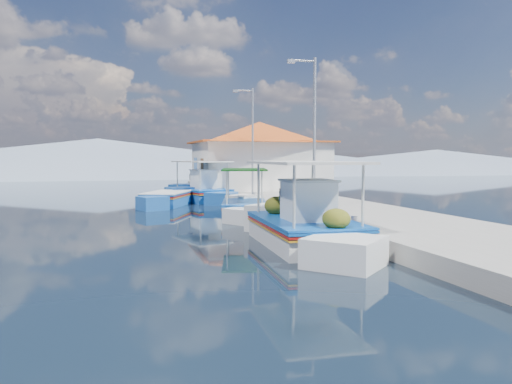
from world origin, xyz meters
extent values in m
plane|color=black|center=(0.00, 0.00, 0.00)|extent=(160.00, 160.00, 0.00)
cube|color=#999690|center=(5.90, 6.00, 0.25)|extent=(5.00, 44.00, 0.50)
cylinder|color=#A5A8AD|center=(3.80, -3.00, 0.65)|extent=(0.20, 0.20, 0.30)
cylinder|color=#A5A8AD|center=(3.80, 2.00, 0.65)|extent=(0.20, 0.20, 0.30)
cylinder|color=#A5A8AD|center=(3.80, 8.00, 0.65)|extent=(0.20, 0.20, 0.30)
cylinder|color=#A5A8AD|center=(3.80, 14.00, 0.65)|extent=(0.20, 0.20, 0.30)
cube|color=white|center=(2.17, -3.06, 0.23)|extent=(2.55, 4.67, 1.00)
cube|color=white|center=(2.00, -0.05, 0.36)|extent=(2.35, 2.35, 1.10)
cube|color=white|center=(2.33, -5.98, 0.23)|extent=(2.28, 2.28, 0.94)
cube|color=#0C4FA7|center=(2.17, -3.06, 0.69)|extent=(2.63, 4.81, 0.06)
cube|color=#9E110D|center=(2.17, -3.06, 0.61)|extent=(2.63, 4.81, 0.05)
cube|color=orange|center=(2.17, -3.06, 0.53)|extent=(2.63, 4.81, 0.04)
cube|color=#0C4FA7|center=(2.17, -3.06, 0.77)|extent=(2.65, 4.77, 0.05)
cube|color=brown|center=(2.17, -3.06, 0.73)|extent=(2.37, 4.57, 0.05)
cube|color=white|center=(2.18, -3.37, 1.31)|extent=(1.34, 1.43, 1.15)
cube|color=silver|center=(2.18, -3.37, 1.91)|extent=(1.46, 1.54, 0.06)
cylinder|color=beige|center=(1.14, -1.20, 1.57)|extent=(0.07, 0.07, 1.68)
cylinder|color=beige|center=(2.98, -1.10, 1.57)|extent=(0.07, 0.07, 1.68)
cylinder|color=beige|center=(1.35, -5.02, 1.57)|extent=(0.07, 0.07, 1.68)
cylinder|color=beige|center=(3.19, -4.92, 1.57)|extent=(0.07, 0.07, 1.68)
cube|color=silver|center=(2.17, -3.06, 2.41)|extent=(2.67, 4.68, 0.07)
ellipsoid|color=#4D4D14|center=(1.67, -1.62, 1.03)|extent=(0.80, 0.88, 0.60)
ellipsoid|color=#4D4D14|center=(2.37, -1.05, 0.99)|extent=(0.67, 0.74, 0.50)
ellipsoid|color=#4D4D14|center=(2.48, -4.93, 1.00)|extent=(0.71, 0.78, 0.53)
sphere|color=#FD6108|center=(3.18, -2.37, 1.52)|extent=(0.42, 0.42, 0.42)
cube|color=white|center=(2.28, 4.19, 0.20)|extent=(2.56, 3.65, 0.84)
cube|color=white|center=(1.72, 6.34, 0.30)|extent=(1.75, 1.75, 0.93)
cube|color=white|center=(2.82, 2.10, 0.20)|extent=(1.70, 1.70, 0.80)
cube|color=#0C4FA7|center=(2.28, 4.19, 0.59)|extent=(2.63, 3.76, 0.05)
cube|color=#9E110D|center=(2.28, 4.19, 0.52)|extent=(2.63, 3.76, 0.04)
cube|color=orange|center=(2.28, 4.19, 0.45)|extent=(2.63, 3.76, 0.04)
cube|color=#1B56A6|center=(2.28, 4.19, 0.65)|extent=(2.64, 3.73, 0.04)
cube|color=brown|center=(2.28, 4.19, 0.62)|extent=(2.40, 3.55, 0.04)
cylinder|color=beige|center=(1.24, 5.35, 1.33)|extent=(0.06, 0.06, 1.42)
cylinder|color=beige|center=(2.62, 5.71, 1.33)|extent=(0.06, 0.06, 1.42)
cylinder|color=beige|center=(1.94, 2.66, 1.33)|extent=(0.06, 0.06, 1.42)
cylinder|color=beige|center=(3.32, 3.02, 1.33)|extent=(0.06, 0.06, 1.42)
cube|color=#0C3C0F|center=(2.28, 4.19, 2.05)|extent=(2.64, 3.67, 0.06)
cube|color=#1B56A6|center=(-0.40, 10.08, 0.22)|extent=(3.03, 3.81, 0.94)
cube|color=#1B56A6|center=(-1.34, 12.14, 0.34)|extent=(1.65, 1.65, 1.04)
cube|color=#1B56A6|center=(0.51, 8.10, 0.22)|extent=(1.60, 1.60, 0.89)
cube|color=#0C4FA7|center=(-0.40, 10.08, 0.65)|extent=(3.12, 3.93, 0.06)
cube|color=#9E110D|center=(-0.40, 10.08, 0.57)|extent=(3.12, 3.93, 0.05)
cube|color=orange|center=(-0.40, 10.08, 0.51)|extent=(3.12, 3.93, 0.04)
cube|color=white|center=(-0.40, 10.08, 0.72)|extent=(3.12, 3.91, 0.05)
cube|color=brown|center=(-0.40, 10.08, 0.69)|extent=(2.87, 3.69, 0.05)
cube|color=#1B56A6|center=(1.88, 12.44, 0.22)|extent=(3.04, 4.45, 0.96)
cube|color=#1B56A6|center=(2.54, 15.06, 0.34)|extent=(2.09, 2.09, 1.06)
cube|color=#1B56A6|center=(1.25, 9.89, 0.22)|extent=(2.03, 2.03, 0.91)
cube|color=#0C4FA7|center=(1.88, 12.44, 0.67)|extent=(3.13, 4.59, 0.06)
cube|color=#9E110D|center=(1.88, 12.44, 0.58)|extent=(3.13, 4.59, 0.05)
cube|color=orange|center=(1.88, 12.44, 0.51)|extent=(3.13, 4.59, 0.04)
cube|color=#0C4FA7|center=(1.88, 12.44, 0.74)|extent=(3.14, 4.55, 0.05)
cube|color=brown|center=(1.88, 12.44, 0.71)|extent=(2.85, 4.33, 0.05)
cube|color=white|center=(1.81, 12.14, 1.26)|extent=(1.45, 1.55, 1.11)
cube|color=silver|center=(1.81, 12.14, 1.83)|extent=(1.57, 1.68, 0.06)
cylinder|color=beige|center=(1.47, 14.30, 1.51)|extent=(0.07, 0.07, 1.61)
cylinder|color=beige|center=(3.11, 13.89, 1.51)|extent=(0.07, 0.07, 1.61)
cylinder|color=beige|center=(0.65, 10.99, 1.51)|extent=(0.07, 0.07, 1.61)
cylinder|color=beige|center=(2.29, 10.58, 1.51)|extent=(0.07, 0.07, 1.61)
cube|color=silver|center=(1.88, 12.44, 2.32)|extent=(3.14, 4.48, 0.07)
cube|color=silver|center=(6.20, 15.00, 2.00)|extent=(8.00, 6.00, 3.00)
cube|color=#C8521B|center=(6.20, 15.00, 3.55)|extent=(8.64, 6.48, 0.10)
pyramid|color=#C8521B|center=(6.20, 15.00, 4.20)|extent=(10.49, 10.49, 1.40)
cube|color=brown|center=(2.22, 14.00, 1.50)|extent=(0.06, 1.00, 2.00)
cube|color=#0C4FA7|center=(2.22, 16.50, 2.10)|extent=(0.06, 1.20, 0.90)
cylinder|color=#A5A8AD|center=(4.60, 2.00, 3.50)|extent=(0.12, 0.12, 6.00)
cylinder|color=#A5A8AD|center=(4.10, 2.00, 6.35)|extent=(1.00, 0.08, 0.08)
cube|color=#A5A8AD|center=(3.60, 2.00, 6.30)|extent=(0.30, 0.14, 0.14)
cylinder|color=#A5A8AD|center=(4.60, 11.00, 3.50)|extent=(0.12, 0.12, 6.00)
cylinder|color=#A5A8AD|center=(4.10, 11.00, 6.35)|extent=(1.00, 0.08, 0.08)
cube|color=#A5A8AD|center=(3.60, 11.00, 6.30)|extent=(0.30, 0.14, 0.14)
cone|color=gray|center=(-5.00, 56.00, 2.45)|extent=(96.00, 96.00, 5.50)
cone|color=gray|center=(25.00, 56.00, 1.60)|extent=(76.80, 76.80, 3.80)
cone|color=gray|center=(50.00, 56.00, 1.80)|extent=(89.60, 89.60, 4.20)
camera|label=1|loc=(-3.19, -16.38, 2.56)|focal=34.75mm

